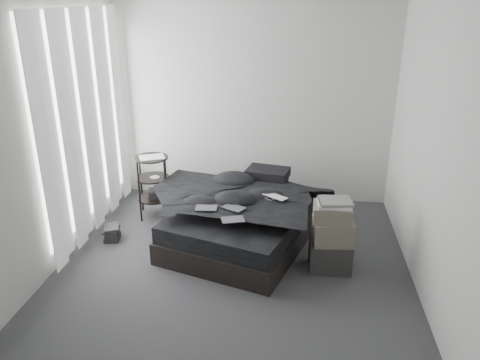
# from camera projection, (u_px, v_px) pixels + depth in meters

# --- Properties ---
(floor) EXTENTS (3.60, 4.20, 0.01)m
(floor) POSITION_uv_depth(u_px,v_px,m) (230.00, 280.00, 4.63)
(floor) COLOR #353538
(floor) RESTS_ON ground
(wall_back) EXTENTS (3.60, 0.01, 2.60)m
(wall_back) POSITION_uv_depth(u_px,v_px,m) (253.00, 104.00, 6.09)
(wall_back) COLOR beige
(wall_back) RESTS_ON ground
(wall_front) EXTENTS (3.60, 0.01, 2.60)m
(wall_front) POSITION_uv_depth(u_px,v_px,m) (161.00, 296.00, 2.22)
(wall_front) COLOR beige
(wall_front) RESTS_ON ground
(wall_left) EXTENTS (0.01, 4.20, 2.60)m
(wall_left) POSITION_uv_depth(u_px,v_px,m) (38.00, 147.00, 4.37)
(wall_left) COLOR beige
(wall_left) RESTS_ON ground
(wall_right) EXTENTS (0.01, 4.20, 2.60)m
(wall_right) POSITION_uv_depth(u_px,v_px,m) (439.00, 164.00, 3.93)
(wall_right) COLOR beige
(wall_right) RESTS_ON ground
(window_left) EXTENTS (0.02, 2.00, 2.30)m
(window_left) POSITION_uv_depth(u_px,v_px,m) (82.00, 119.00, 5.18)
(window_left) COLOR white
(window_left) RESTS_ON wall_left
(curtain_left) EXTENTS (0.06, 2.12, 2.48)m
(curtain_left) POSITION_uv_depth(u_px,v_px,m) (87.00, 125.00, 5.20)
(curtain_left) COLOR white
(curtain_left) RESTS_ON wall_left
(bed) EXTENTS (1.80, 2.08, 0.24)m
(bed) POSITION_uv_depth(u_px,v_px,m) (244.00, 231.00, 5.32)
(bed) COLOR black
(bed) RESTS_ON floor
(mattress) EXTENTS (1.74, 2.02, 0.19)m
(mattress) POSITION_uv_depth(u_px,v_px,m) (244.00, 214.00, 5.24)
(mattress) COLOR black
(mattress) RESTS_ON bed
(duvet) EXTENTS (1.69, 1.83, 0.21)m
(duvet) POSITION_uv_depth(u_px,v_px,m) (242.00, 200.00, 5.14)
(duvet) COLOR black
(duvet) RESTS_ON mattress
(pillow_lower) EXTENTS (0.61, 0.50, 0.12)m
(pillow_lower) POSITION_uv_depth(u_px,v_px,m) (264.00, 181.00, 5.78)
(pillow_lower) COLOR black
(pillow_lower) RESTS_ON mattress
(pillow_upper) EXTENTS (0.55, 0.43, 0.11)m
(pillow_upper) POSITION_uv_depth(u_px,v_px,m) (268.00, 173.00, 5.70)
(pillow_upper) COLOR black
(pillow_upper) RESTS_ON pillow_lower
(laptop) EXTENTS (0.34, 0.31, 0.02)m
(laptop) POSITION_uv_depth(u_px,v_px,m) (273.00, 193.00, 5.04)
(laptop) COLOR silver
(laptop) RESTS_ON duvet
(comic_a) EXTENTS (0.23, 0.16, 0.01)m
(comic_a) POSITION_uv_depth(u_px,v_px,m) (206.00, 202.00, 4.82)
(comic_a) COLOR black
(comic_a) RESTS_ON duvet
(comic_b) EXTENTS (0.27, 0.24, 0.01)m
(comic_b) POSITION_uv_depth(u_px,v_px,m) (234.00, 201.00, 4.83)
(comic_b) COLOR black
(comic_b) RESTS_ON duvet
(comic_c) EXTENTS (0.26, 0.21, 0.01)m
(comic_c) POSITION_uv_depth(u_px,v_px,m) (233.00, 213.00, 4.56)
(comic_c) COLOR black
(comic_c) RESTS_ON duvet
(side_stand) EXTENTS (0.51, 0.51, 0.77)m
(side_stand) POSITION_uv_depth(u_px,v_px,m) (153.00, 187.00, 5.86)
(side_stand) COLOR black
(side_stand) RESTS_ON floor
(papers) EXTENTS (0.36, 0.33, 0.02)m
(papers) POSITION_uv_depth(u_px,v_px,m) (152.00, 157.00, 5.71)
(papers) COLOR white
(papers) RESTS_ON side_stand
(floor_books) EXTENTS (0.21, 0.26, 0.16)m
(floor_books) POSITION_uv_depth(u_px,v_px,m) (112.00, 233.00, 5.37)
(floor_books) COLOR black
(floor_books) RESTS_ON floor
(box_lower) EXTENTS (0.43, 0.34, 0.31)m
(box_lower) POSITION_uv_depth(u_px,v_px,m) (330.00, 255.00, 4.78)
(box_lower) COLOR black
(box_lower) RESTS_ON floor
(box_mid) EXTENTS (0.42, 0.35, 0.24)m
(box_mid) POSITION_uv_depth(u_px,v_px,m) (333.00, 231.00, 4.67)
(box_mid) COLOR #5E584A
(box_mid) RESTS_ON box_lower
(box_upper) EXTENTS (0.38, 0.31, 0.16)m
(box_upper) POSITION_uv_depth(u_px,v_px,m) (332.00, 213.00, 4.60)
(box_upper) COLOR #5E584A
(box_upper) RESTS_ON box_mid
(art_book_white) EXTENTS (0.33, 0.27, 0.03)m
(art_book_white) POSITION_uv_depth(u_px,v_px,m) (334.00, 204.00, 4.57)
(art_book_white) COLOR silver
(art_book_white) RESTS_ON box_upper
(art_book_snake) EXTENTS (0.34, 0.29, 0.03)m
(art_book_snake) POSITION_uv_depth(u_px,v_px,m) (335.00, 201.00, 4.54)
(art_book_snake) COLOR silver
(art_book_snake) RESTS_ON art_book_white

